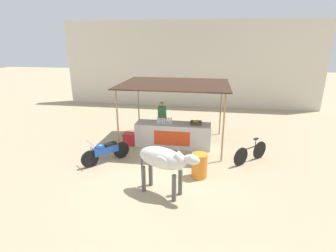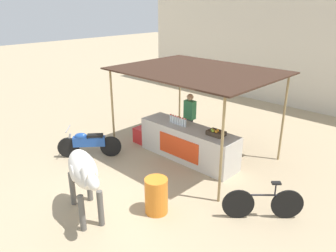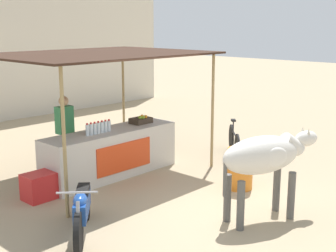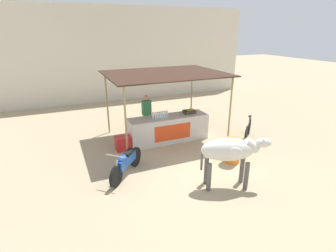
{
  "view_description": "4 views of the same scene",
  "coord_description": "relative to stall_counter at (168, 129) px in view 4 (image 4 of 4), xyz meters",
  "views": [
    {
      "loc": [
        1.37,
        -7.61,
        4.15
      ],
      "look_at": [
        -0.05,
        1.2,
        1.18
      ],
      "focal_mm": 28.0,
      "sensor_mm": 36.0,
      "label": 1
    },
    {
      "loc": [
        5.42,
        -4.26,
        4.21
      ],
      "look_at": [
        -0.08,
        1.46,
        1.18
      ],
      "focal_mm": 35.0,
      "sensor_mm": 36.0,
      "label": 2
    },
    {
      "loc": [
        -5.95,
        -4.99,
        3.1
      ],
      "look_at": [
        0.5,
        1.06,
        1.14
      ],
      "focal_mm": 50.0,
      "sensor_mm": 36.0,
      "label": 3
    },
    {
      "loc": [
        -3.66,
        -6.22,
        3.96
      ],
      "look_at": [
        -0.45,
        1.21,
        0.98
      ],
      "focal_mm": 28.0,
      "sensor_mm": 36.0,
      "label": 4
    }
  ],
  "objects": [
    {
      "name": "building_wall_far",
      "position": [
        0.0,
        6.98,
        2.15
      ],
      "size": [
        16.0,
        0.5,
        5.25
      ],
      "primitive_type": "cube",
      "color": "beige",
      "rests_on": "ground"
    },
    {
      "name": "bicycle_leaning",
      "position": [
        2.89,
        -1.02,
        -0.13
      ],
      "size": [
        1.24,
        1.17,
        0.85
      ],
      "color": "black",
      "rests_on": "ground"
    },
    {
      "name": "fruit_crate",
      "position": [
        0.89,
        0.05,
        0.55
      ],
      "size": [
        0.44,
        0.32,
        0.18
      ],
      "color": "#3F3326",
      "rests_on": "stall_counter"
    },
    {
      "name": "cow",
      "position": [
        0.22,
        -3.48,
        0.55
      ],
      "size": [
        1.83,
        0.98,
        1.44
      ],
      "color": "silver",
      "rests_on": "ground"
    },
    {
      "name": "ground_plane",
      "position": [
        0.0,
        -2.2,
        -0.48
      ],
      "size": [
        60.0,
        60.0,
        0.0
      ],
      "primitive_type": "plane",
      "color": "tan"
    },
    {
      "name": "water_bottle_row",
      "position": [
        -0.35,
        -0.05,
        0.59
      ],
      "size": [
        0.61,
        0.07,
        0.25
      ],
      "color": "silver",
      "rests_on": "stall_counter"
    },
    {
      "name": "vendor_behind_counter",
      "position": [
        -0.59,
        0.75,
        0.37
      ],
      "size": [
        0.34,
        0.22,
        1.65
      ],
      "color": "#383842",
      "rests_on": "ground"
    },
    {
      "name": "motorcycle_parked",
      "position": [
        -2.13,
        -1.87,
        -0.05
      ],
      "size": [
        1.27,
        1.39,
        0.9
      ],
      "color": "black",
      "rests_on": "ground"
    },
    {
      "name": "stall_counter",
      "position": [
        0.0,
        0.0,
        0.0
      ],
      "size": [
        3.0,
        0.82,
        0.96
      ],
      "color": "beige",
      "rests_on": "ground"
    },
    {
      "name": "water_barrel",
      "position": [
        1.17,
        -2.38,
        -0.09
      ],
      "size": [
        0.49,
        0.49,
        0.79
      ],
      "primitive_type": "cylinder",
      "color": "orange",
      "rests_on": "ground"
    },
    {
      "name": "stall_awning",
      "position": [
        0.0,
        0.3,
        1.93
      ],
      "size": [
        4.2,
        3.2,
        2.51
      ],
      "color": "#382319",
      "rests_on": "ground"
    },
    {
      "name": "cooler_box",
      "position": [
        -1.73,
        -0.1,
        -0.24
      ],
      "size": [
        0.6,
        0.44,
        0.48
      ],
      "primitive_type": "cube",
      "color": "red",
      "rests_on": "ground"
    }
  ]
}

